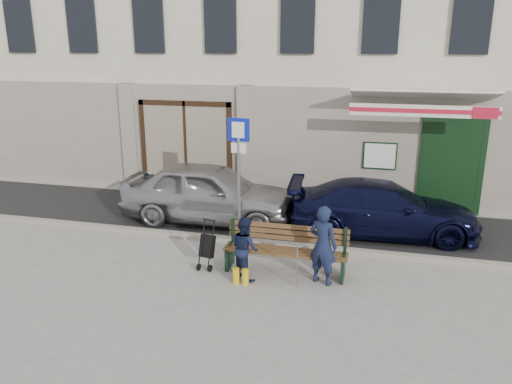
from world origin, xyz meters
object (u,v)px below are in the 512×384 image
(stroller, at_px, (207,247))
(man, at_px, (323,245))
(car_silver, at_px, (210,192))
(car_navy, at_px, (383,209))
(woman, at_px, (245,248))
(bench, at_px, (283,251))
(parking_sign, at_px, (239,159))

(stroller, bearing_deg, man, 10.32)
(car_silver, relative_size, man, 2.91)
(car_navy, bearing_deg, woman, 135.25)
(man, bearing_deg, car_silver, -19.39)
(man, bearing_deg, car_navy, -88.92)
(man, relative_size, stroller, 1.56)
(bench, bearing_deg, car_silver, 133.62)
(bench, bearing_deg, man, -17.46)
(car_silver, distance_m, bench, 3.43)
(car_navy, xyz_separation_m, stroller, (-3.35, -2.71, -0.20))
(bench, relative_size, woman, 1.97)
(car_navy, distance_m, parking_sign, 3.54)
(parking_sign, distance_m, woman, 2.47)
(car_navy, distance_m, man, 3.01)
(car_silver, height_order, car_navy, car_silver)
(woman, height_order, stroller, woman)
(bench, height_order, woman, woman)
(man, height_order, woman, man)
(bench, xyz_separation_m, stroller, (-1.50, -0.14, -0.03))
(parking_sign, relative_size, stroller, 2.84)
(car_navy, relative_size, woman, 3.58)
(parking_sign, xyz_separation_m, woman, (0.69, -2.02, -1.25))
(car_navy, xyz_separation_m, man, (-1.05, -2.82, 0.12))
(man, bearing_deg, parking_sign, -19.67)
(woman, xyz_separation_m, stroller, (-0.85, 0.26, -0.18))
(car_silver, distance_m, parking_sign, 1.73)
(car_navy, height_order, stroller, car_navy)
(bench, relative_size, stroller, 2.47)
(bench, height_order, man, man)
(car_navy, relative_size, stroller, 4.48)
(bench, bearing_deg, car_navy, 54.37)
(parking_sign, height_order, bench, parking_sign)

